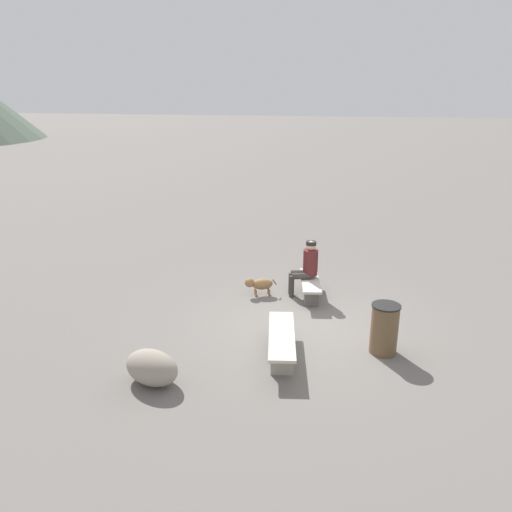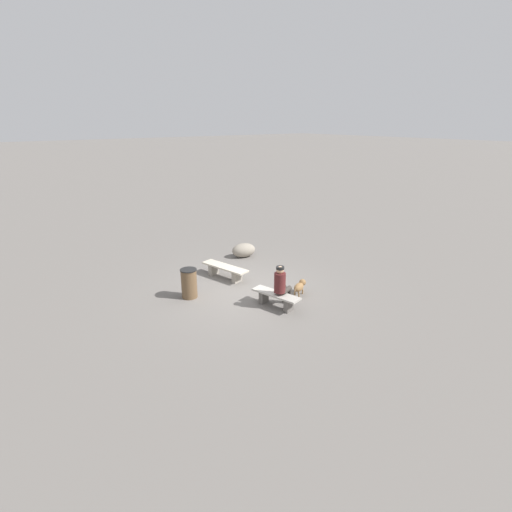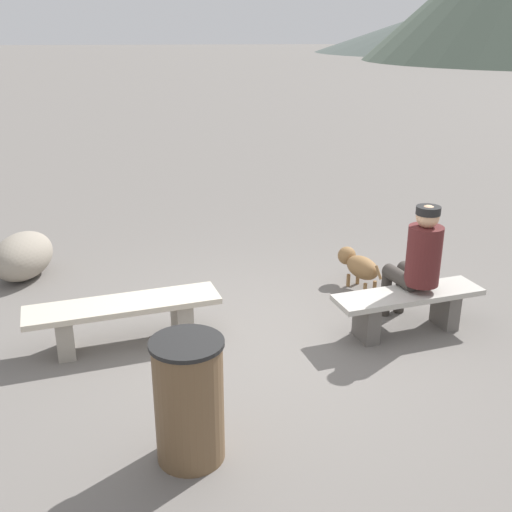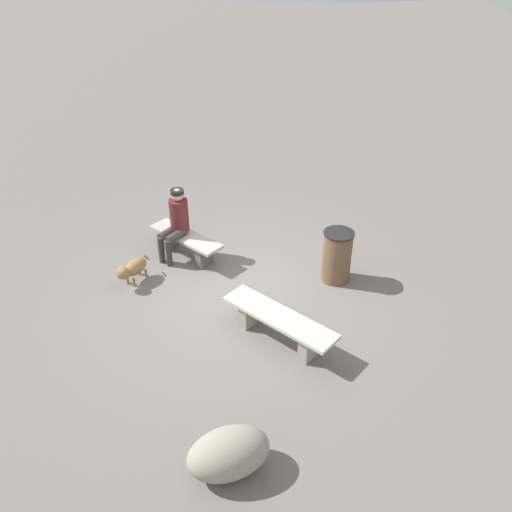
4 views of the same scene
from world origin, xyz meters
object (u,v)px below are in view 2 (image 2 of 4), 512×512
object	(u,v)px
bench_right	(276,297)
trash_bin	(189,283)
bench_left	(225,270)
boulder	(244,250)
seated_person	(281,283)
dog	(300,286)

from	to	relation	value
bench_right	trash_bin	world-z (taller)	trash_bin
bench_left	boulder	distance (m)	2.29
seated_person	trash_bin	distance (m)	2.90
bench_left	boulder	xyz separation A→B (m)	(-1.39, 1.82, -0.02)
seated_person	trash_bin	world-z (taller)	seated_person
bench_right	dog	world-z (taller)	bench_right
dog	trash_bin	bearing A→B (deg)	121.76
bench_left	dog	xyz separation A→B (m)	(2.59, 1.10, -0.02)
dog	boulder	distance (m)	4.04
bench_right	seated_person	xyz separation A→B (m)	(0.10, 0.11, 0.45)
bench_right	seated_person	world-z (taller)	seated_person
boulder	trash_bin	bearing A→B (deg)	-60.55
dog	trash_bin	world-z (taller)	trash_bin
bench_right	trash_bin	distance (m)	2.74
bench_left	boulder	size ratio (longest dim) A/B	1.97
trash_bin	seated_person	bearing A→B (deg)	38.46
bench_right	trash_bin	size ratio (longest dim) A/B	1.69
seated_person	trash_bin	xyz separation A→B (m)	(-2.26, -1.79, -0.29)
bench_right	trash_bin	xyz separation A→B (m)	(-2.16, -1.69, 0.17)
bench_right	boulder	size ratio (longest dim) A/B	1.65
bench_left	dog	bearing A→B (deg)	10.01
bench_left	seated_person	size ratio (longest dim) A/B	1.43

